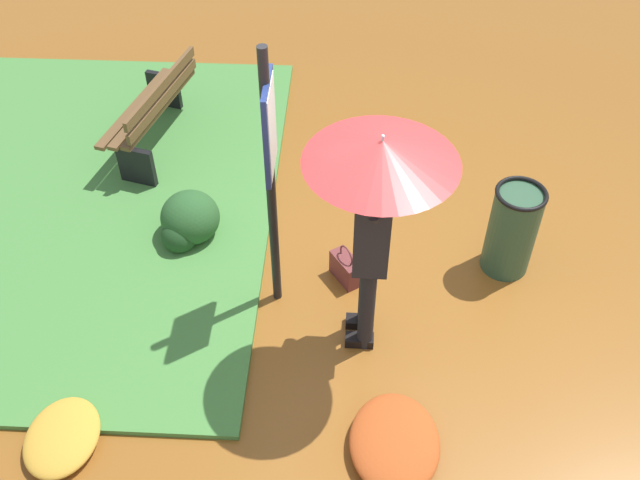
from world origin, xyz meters
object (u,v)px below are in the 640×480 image
(info_sign_post, at_px, (270,158))
(handbag, at_px, (346,268))
(person_with_umbrella, at_px, (377,192))
(trash_bin, at_px, (512,230))
(park_bench, at_px, (153,112))

(info_sign_post, xyz_separation_m, handbag, (-0.23, 0.54, -1.32))
(person_with_umbrella, height_order, info_sign_post, info_sign_post)
(person_with_umbrella, height_order, trash_bin, person_with_umbrella)
(info_sign_post, bearing_deg, park_bench, -144.30)
(trash_bin, bearing_deg, info_sign_post, -76.68)
(person_with_umbrella, distance_m, handbag, 1.58)
(person_with_umbrella, relative_size, info_sign_post, 0.89)
(person_with_umbrella, height_order, park_bench, person_with_umbrella)
(handbag, bearing_deg, park_bench, -131.65)
(park_bench, bearing_deg, person_with_umbrella, 41.57)
(trash_bin, bearing_deg, person_with_umbrella, -53.01)
(info_sign_post, bearing_deg, trash_bin, 103.32)
(info_sign_post, xyz_separation_m, park_bench, (-1.96, -1.41, -1.04))
(person_with_umbrella, distance_m, trash_bin, 1.86)
(handbag, distance_m, park_bench, 2.63)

